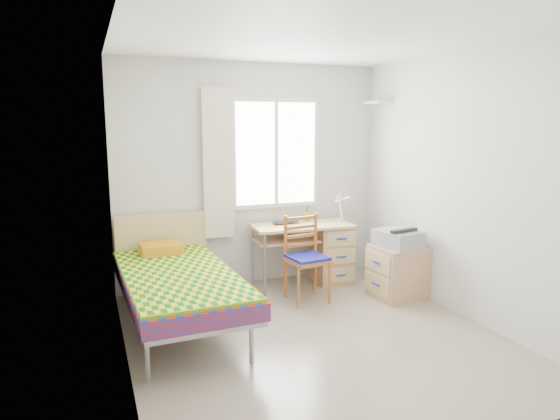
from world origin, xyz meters
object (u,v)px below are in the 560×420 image
at_px(bed, 177,279).
at_px(desk, 325,250).
at_px(chair, 306,253).
at_px(cabinet, 398,272).
at_px(printer, 398,238).

xyz_separation_m(bed, desk, (1.90, 0.67, -0.05)).
bearing_deg(bed, desk, 17.15).
xyz_separation_m(desk, chair, (-0.48, -0.48, 0.12)).
height_order(bed, cabinet, bed).
bearing_deg(cabinet, printer, -141.71).
xyz_separation_m(chair, printer, (0.94, -0.34, 0.16)).
xyz_separation_m(bed, printer, (2.36, -0.15, 0.23)).
bearing_deg(bed, chair, 5.17).
relative_size(desk, cabinet, 2.07).
height_order(bed, printer, bed).
distance_m(chair, printer, 1.01).
bearing_deg(chair, desk, 38.32).
relative_size(bed, desk, 1.80).
bearing_deg(printer, cabinet, 32.98).
distance_m(desk, cabinet, 0.94).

